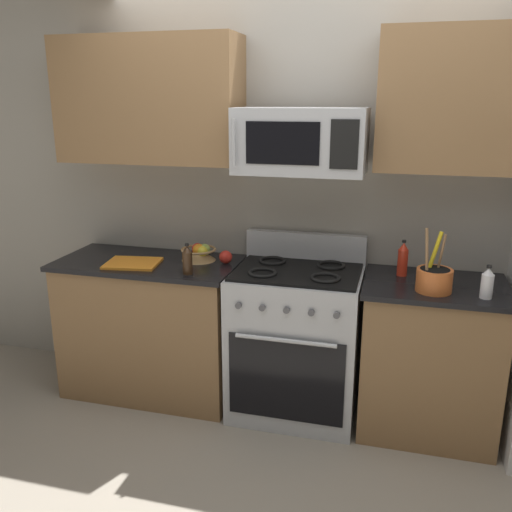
# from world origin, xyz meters

# --- Properties ---
(ground_plane) EXTENTS (16.00, 16.00, 0.00)m
(ground_plane) POSITION_xyz_m (0.00, 0.00, 0.00)
(ground_plane) COLOR gray
(wall_back) EXTENTS (8.00, 0.10, 2.60)m
(wall_back) POSITION_xyz_m (0.00, 1.05, 1.30)
(wall_back) COLOR #9E998E
(wall_back) RESTS_ON ground
(counter_left) EXTENTS (1.15, 0.59, 0.91)m
(counter_left) POSITION_xyz_m (-0.97, 0.68, 0.46)
(counter_left) COLOR olive
(counter_left) RESTS_ON ground
(range_oven) EXTENTS (0.76, 0.64, 1.09)m
(range_oven) POSITION_xyz_m (-0.00, 0.68, 0.47)
(range_oven) COLOR #B2B5BA
(range_oven) RESTS_ON ground
(counter_right) EXTENTS (0.79, 0.59, 0.91)m
(counter_right) POSITION_xyz_m (0.79, 0.68, 0.46)
(counter_right) COLOR olive
(counter_right) RESTS_ON ground
(microwave) EXTENTS (0.72, 0.44, 0.36)m
(microwave) POSITION_xyz_m (-0.00, 0.71, 1.68)
(microwave) COLOR #B2B5BA
(upper_cabinets_left) EXTENTS (1.14, 0.34, 0.75)m
(upper_cabinets_left) POSITION_xyz_m (-0.97, 0.83, 1.89)
(upper_cabinets_left) COLOR olive
(upper_cabinets_right) EXTENTS (0.78, 0.34, 0.75)m
(upper_cabinets_right) POSITION_xyz_m (0.79, 0.83, 1.89)
(upper_cabinets_right) COLOR olive
(utensil_crock) EXTENTS (0.19, 0.19, 0.34)m
(utensil_crock) POSITION_xyz_m (0.76, 0.55, 0.98)
(utensil_crock) COLOR #D1662D
(utensil_crock) RESTS_ON counter_right
(fruit_basket) EXTENTS (0.22, 0.22, 0.11)m
(fruit_basket) POSITION_xyz_m (-0.66, 0.78, 0.96)
(fruit_basket) COLOR #9E7A4C
(fruit_basket) RESTS_ON counter_left
(apple_loose) EXTENTS (0.08, 0.08, 0.08)m
(apple_loose) POSITION_xyz_m (-0.47, 0.75, 0.95)
(apple_loose) COLOR red
(apple_loose) RESTS_ON counter_left
(cutting_board) EXTENTS (0.35, 0.30, 0.02)m
(cutting_board) POSITION_xyz_m (-1.02, 0.58, 0.92)
(cutting_board) COLOR orange
(cutting_board) RESTS_ON counter_left
(bottle_soy) EXTENTS (0.06, 0.06, 0.18)m
(bottle_soy) POSITION_xyz_m (-0.62, 0.49, 0.99)
(bottle_soy) COLOR #382314
(bottle_soy) RESTS_ON counter_left
(bottle_hot_sauce) EXTENTS (0.06, 0.06, 0.21)m
(bottle_hot_sauce) POSITION_xyz_m (0.60, 0.79, 1.01)
(bottle_hot_sauce) COLOR red
(bottle_hot_sauce) RESTS_ON counter_right
(bottle_vinegar) EXTENTS (0.06, 0.06, 0.18)m
(bottle_vinegar) POSITION_xyz_m (1.02, 0.51, 0.99)
(bottle_vinegar) COLOR silver
(bottle_vinegar) RESTS_ON counter_right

